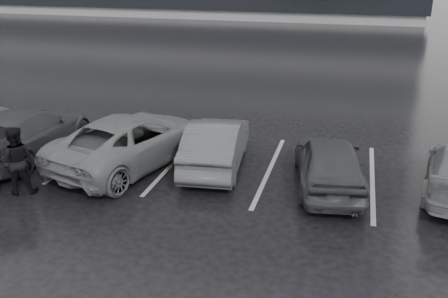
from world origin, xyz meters
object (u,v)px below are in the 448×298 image
car_west_b (132,140)px  pedestrian_right (16,160)px  car_west_c (26,132)px  car_west_a (216,143)px  car_main (329,162)px

car_west_b → pedestrian_right: pedestrian_right is taller
car_west_b → car_west_c: bearing=19.9°
car_west_b → pedestrian_right: bearing=68.2°
car_west_a → pedestrian_right: size_ratio=2.36×
car_main → car_west_b: 5.57m
car_west_a → car_west_c: bearing=0.3°
car_main → car_west_c: (-8.88, -0.12, 0.04)m
car_main → car_west_a: bearing=-19.6°
car_west_a → car_main: bearing=163.5°
car_west_c → pedestrian_right: pedestrian_right is taller
car_main → car_west_a: (-3.19, 0.56, -0.00)m
car_west_a → car_west_b: bearing=4.8°
car_west_b → pedestrian_right: 3.18m
car_main → car_west_a: same height
pedestrian_right → car_west_c: bearing=-84.7°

